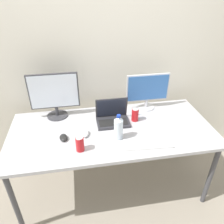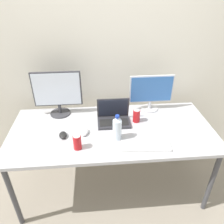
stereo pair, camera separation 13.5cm
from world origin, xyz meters
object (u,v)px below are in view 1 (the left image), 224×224
object	(u,v)px
soda_can_by_laptop	(135,115)
work_desk	(112,134)
monitor_center	(148,90)
keyboard_main	(148,144)
water_bottle	(118,128)
monitor_left	(54,94)
mouse_by_keyboard	(64,138)
soda_can_near_keyboard	(80,144)
mouse_by_laptop	(85,133)
laptop_silver	(112,117)

from	to	relation	value
soda_can_by_laptop	work_desk	bearing A→B (deg)	-156.78
monitor_center	keyboard_main	bearing A→B (deg)	-106.04
water_bottle	soda_can_by_laptop	world-z (taller)	water_bottle
monitor_left	water_bottle	bearing A→B (deg)	-40.21
mouse_by_keyboard	soda_can_near_keyboard	world-z (taller)	soda_can_near_keyboard
monitor_center	mouse_by_laptop	distance (m)	0.78
soda_can_by_laptop	mouse_by_laptop	bearing A→B (deg)	-162.48
mouse_by_keyboard	water_bottle	xyz separation A→B (m)	(0.46, -0.06, 0.09)
keyboard_main	soda_can_by_laptop	xyz separation A→B (m)	(-0.01, 0.37, 0.05)
monitor_center	soda_can_near_keyboard	xyz separation A→B (m)	(-0.72, -0.56, -0.14)
work_desk	soda_can_near_keyboard	distance (m)	0.40
monitor_left	mouse_by_keyboard	size ratio (longest dim) A/B	4.60
work_desk	monitor_center	world-z (taller)	monitor_center
water_bottle	soda_can_by_laptop	distance (m)	0.32
monitor_center	keyboard_main	xyz separation A→B (m)	(-0.17, -0.59, -0.19)
laptop_silver	soda_can_by_laptop	bearing A→B (deg)	-4.62
work_desk	soda_can_near_keyboard	xyz separation A→B (m)	(-0.30, -0.24, 0.12)
keyboard_main	mouse_by_keyboard	distance (m)	0.71
mouse_by_keyboard	mouse_by_laptop	size ratio (longest dim) A/B	0.91
work_desk	soda_can_near_keyboard	world-z (taller)	soda_can_near_keyboard
work_desk	laptop_silver	xyz separation A→B (m)	(0.03, 0.12, 0.11)
work_desk	laptop_silver	size ratio (longest dim) A/B	6.06
keyboard_main	laptop_silver	bearing A→B (deg)	124.27
monitor_center	mouse_by_laptop	world-z (taller)	monitor_center
water_bottle	soda_can_near_keyboard	bearing A→B (deg)	-163.02
mouse_by_keyboard	soda_can_by_laptop	distance (m)	0.69
work_desk	monitor_left	size ratio (longest dim) A/B	3.99
laptop_silver	mouse_by_laptop	bearing A→B (deg)	-147.65
soda_can_by_laptop	monitor_center	bearing A→B (deg)	50.05
monitor_left	mouse_by_laptop	distance (m)	0.49
work_desk	monitor_left	distance (m)	0.65
work_desk	monitor_center	distance (m)	0.59
laptop_silver	work_desk	bearing A→B (deg)	-101.94
mouse_by_keyboard	soda_can_by_laptop	xyz separation A→B (m)	(0.67, 0.18, 0.04)
monitor_center	water_bottle	bearing A→B (deg)	-130.47
work_desk	monitor_center	xyz separation A→B (m)	(0.42, 0.32, 0.26)
keyboard_main	water_bottle	distance (m)	0.27
soda_can_near_keyboard	soda_can_by_laptop	bearing A→B (deg)	32.46
monitor_center	laptop_silver	xyz separation A→B (m)	(-0.39, -0.20, -0.15)
monitor_left	soda_can_near_keyboard	xyz separation A→B (m)	(0.20, -0.54, -0.18)
mouse_by_keyboard	mouse_by_laptop	world-z (taller)	same
soda_can_by_laptop	soda_can_near_keyboard	bearing A→B (deg)	-147.54
monitor_center	water_bottle	size ratio (longest dim) A/B	1.89
laptop_silver	mouse_by_keyboard	bearing A→B (deg)	-156.51
laptop_silver	soda_can_by_laptop	size ratio (longest dim) A/B	2.41
monitor_center	keyboard_main	world-z (taller)	monitor_center
mouse_by_keyboard	monitor_center	bearing A→B (deg)	15.31
soda_can_near_keyboard	soda_can_by_laptop	size ratio (longest dim) A/B	1.00
monitor_left	laptop_silver	distance (m)	0.58
monitor_left	monitor_center	xyz separation A→B (m)	(0.92, 0.01, -0.04)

